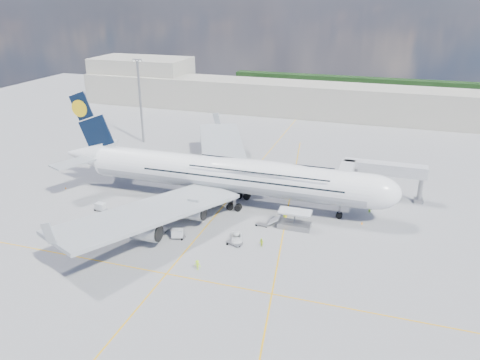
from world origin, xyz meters
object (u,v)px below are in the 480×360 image
(crew_loader, at_px, (261,243))
(cone_wing_right_inner, at_px, (159,223))
(dolly_row_c, at_px, (177,234))
(dolly_nose_far, at_px, (234,243))
(airliner, at_px, (227,174))
(catering_truck_inner, at_px, (230,162))
(dolly_nose_near, at_px, (262,224))
(cone_wing_left_outer, at_px, (186,163))
(cargo_loader, at_px, (294,222))
(cone_nose, at_px, (362,223))
(cone_wing_right_outer, at_px, (117,235))
(dolly_row_b, at_px, (161,229))
(service_van, at_px, (237,237))
(baggage_tug, at_px, (143,234))
(crew_wing, at_px, (162,212))
(dolly_back, at_px, (101,207))
(jet_bridge, at_px, (369,172))
(cone_tail, at_px, (66,188))
(crew_van, at_px, (284,213))
(cone_wing_left_inner, at_px, (250,171))
(dolly_row_a, at_px, (137,206))
(catering_truck_outer, at_px, (226,140))
(crew_tug, at_px, (197,265))
(crew_nose, at_px, (370,210))
(light_mast, at_px, (140,100))

(crew_loader, height_order, cone_wing_right_inner, crew_loader)
(dolly_row_c, height_order, dolly_nose_far, dolly_row_c)
(airliner, distance_m, catering_truck_inner, 22.65)
(dolly_nose_near, xyz_separation_m, cone_wing_left_outer, (-29.35, 28.49, -0.04))
(cargo_loader, xyz_separation_m, catering_truck_inner, (-23.28, 28.11, 0.45))
(cone_nose, xyz_separation_m, cone_wing_right_outer, (-44.75, -19.72, -0.01))
(dolly_row_b, relative_size, service_van, 0.77)
(catering_truck_inner, bearing_deg, cargo_loader, -80.35)
(baggage_tug, relative_size, crew_wing, 1.47)
(dolly_back, xyz_separation_m, crew_wing, (13.62, 1.83, -0.00))
(dolly_row_c, xyz_separation_m, cone_nose, (33.14, 16.88, -0.70))
(jet_bridge, relative_size, cone_tail, 38.83)
(crew_van, bearing_deg, cargo_loader, -179.28)
(airliner, height_order, service_van, airliner)
(jet_bridge, relative_size, cone_wing_left_inner, 32.04)
(dolly_row_a, height_order, catering_truck_outer, catering_truck_outer)
(baggage_tug, distance_m, crew_tug, 16.06)
(dolly_row_c, relative_size, dolly_nose_near, 1.17)
(service_van, height_order, cone_wing_left_outer, service_van)
(airliner, xyz_separation_m, cone_wing_right_outer, (-15.27, -21.11, -6.60))
(dolly_row_c, relative_size, dolly_back, 1.08)
(airliner, bearing_deg, cone_wing_right_inner, -124.54)
(dolly_row_b, relative_size, cone_wing_left_inner, 5.72)
(airliner, distance_m, cone_wing_left_inner, 20.85)
(crew_nose, xyz_separation_m, crew_loader, (-18.16, -20.90, 0.06))
(dolly_nose_far, bearing_deg, cone_nose, 59.55)
(baggage_tug, bearing_deg, cone_tail, 175.82)
(jet_bridge, distance_m, service_van, 35.11)
(catering_truck_outer, distance_m, cone_nose, 59.48)
(crew_tug, bearing_deg, crew_wing, 126.60)
(cargo_loader, relative_size, dolly_nose_near, 3.11)
(dolly_back, relative_size, baggage_tug, 1.07)
(dolly_nose_far, xyz_separation_m, cone_wing_right_outer, (-22.72, -3.88, -0.07))
(cargo_loader, distance_m, cone_wing_left_outer, 44.84)
(dolly_nose_far, height_order, cone_wing_right_inner, cone_wing_right_inner)
(crew_tug, bearing_deg, service_van, 69.77)
(light_mast, bearing_deg, service_van, -46.71)
(catering_truck_inner, bearing_deg, crew_van, -79.60)
(cone_wing_left_inner, bearing_deg, jet_bridge, -16.37)
(light_mast, height_order, crew_van, light_mast)
(crew_nose, distance_m, crew_tug, 41.21)
(catering_truck_outer, xyz_separation_m, crew_nose, (44.82, -34.60, -1.04))
(dolly_back, bearing_deg, dolly_nose_near, 14.79)
(baggage_tug, distance_m, crew_loader, 22.83)
(crew_wing, height_order, cone_wing_left_inner, crew_wing)
(crew_wing, bearing_deg, dolly_back, 85.33)
(cone_wing_left_outer, bearing_deg, light_mast, 145.14)
(dolly_row_b, height_order, cone_wing_left_outer, cone_wing_left_outer)
(catering_truck_inner, distance_m, cone_tail, 41.56)
(cone_wing_left_inner, bearing_deg, crew_van, -57.95)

